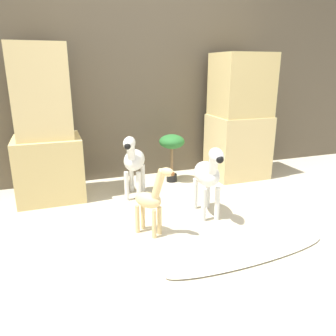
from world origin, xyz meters
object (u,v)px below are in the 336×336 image
giraffe_figurine (151,200)px  surfboard (249,255)px  potted_palm_front (172,145)px  zebra_right (208,174)px  zebra_left (134,160)px

giraffe_figurine → surfboard: (0.54, -0.54, -0.28)m
potted_palm_front → surfboard: size_ratio=0.42×
giraffe_figurine → zebra_right: bearing=15.9°
zebra_left → potted_palm_front: bearing=32.0°
giraffe_figurine → potted_palm_front: giraffe_figurine is taller
surfboard → giraffe_figurine: bearing=135.3°
zebra_right → giraffe_figurine: 0.59m
giraffe_figurine → surfboard: 0.81m
zebra_right → potted_palm_front: zebra_right is taller
giraffe_figurine → surfboard: bearing=-44.7°
zebra_left → zebra_right: bearing=-52.2°
zebra_left → giraffe_figurine: zebra_left is taller
zebra_left → potted_palm_front: zebra_left is taller
zebra_left → surfboard: bearing=-70.1°
giraffe_figurine → zebra_left: bearing=85.7°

